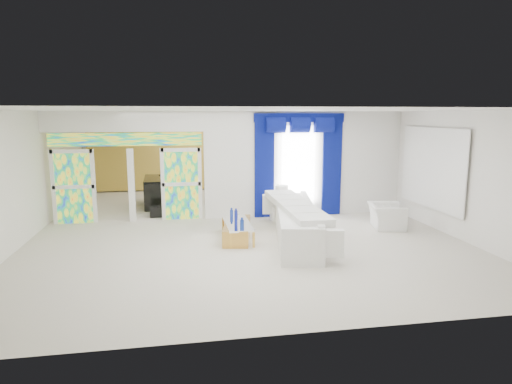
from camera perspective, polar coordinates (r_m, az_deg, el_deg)
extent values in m
plane|color=#B7AF9E|center=(11.80, -2.44, -4.32)|extent=(12.00, 12.00, 0.00)
cube|color=white|center=(12.94, 6.42, 3.64)|extent=(5.70, 0.18, 3.00)
cube|color=white|center=(12.42, -16.47, 8.71)|extent=(4.30, 0.18, 0.55)
cube|color=#994C3F|center=(12.80, -22.44, 0.63)|extent=(0.95, 0.04, 2.00)
cube|color=#994C3F|center=(12.49, -9.58, 1.03)|extent=(0.95, 0.04, 2.00)
cube|color=#994C3F|center=(12.44, -16.36, 6.52)|extent=(4.00, 0.05, 0.35)
cube|color=white|center=(12.78, 5.47, 3.36)|extent=(1.00, 0.02, 2.30)
cube|color=#030D49|center=(12.53, 1.08, 3.04)|extent=(0.55, 0.10, 2.80)
cube|color=#030D49|center=(13.06, 9.74, 3.18)|extent=(0.55, 0.10, 2.80)
cube|color=#030D49|center=(12.67, 5.61, 9.51)|extent=(2.60, 0.12, 0.25)
cube|color=white|center=(12.24, 21.78, 2.88)|extent=(0.04, 2.70, 1.90)
cube|color=#AC7B29|center=(17.36, -5.03, 5.26)|extent=(9.70, 0.12, 2.90)
cube|color=white|center=(10.48, 5.14, -4.04)|extent=(1.58, 4.08, 0.76)
cube|color=#BE8B3B|center=(10.56, -2.43, -4.96)|extent=(0.88, 1.80, 0.38)
cube|color=white|center=(12.46, 4.63, -2.64)|extent=(1.20, 0.44, 0.39)
cylinder|color=white|center=(12.30, 3.31, -0.49)|extent=(0.36, 0.36, 0.58)
imported|color=white|center=(11.96, 16.46, -3.00)|extent=(1.02, 1.11, 0.62)
cube|color=black|center=(14.58, -11.43, 0.07)|extent=(1.44, 1.85, 0.91)
cube|color=black|center=(13.07, -11.56, -2.43)|extent=(0.90, 0.38, 0.30)
cube|color=tan|center=(13.97, -22.23, -1.09)|extent=(0.63, 0.58, 0.82)
sphere|color=gold|center=(14.77, -13.27, 8.69)|extent=(0.60, 0.60, 0.60)
cylinder|color=white|center=(10.78, -2.39, -3.25)|extent=(0.11, 0.11, 0.13)
cylinder|color=navy|center=(10.53, -2.59, -3.15)|extent=(0.08, 0.08, 0.28)
cylinder|color=white|center=(10.28, -2.12, -3.92)|extent=(0.10, 0.10, 0.12)
cylinder|color=navy|center=(11.08, -3.18, -2.76)|extent=(0.08, 0.08, 0.18)
cylinder|color=navy|center=(9.96, -1.81, -4.16)|extent=(0.09, 0.09, 0.19)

